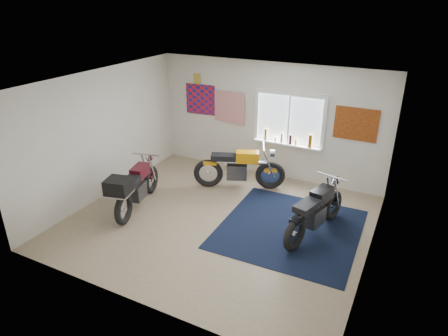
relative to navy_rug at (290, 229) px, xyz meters
The scene contains 10 objects.
ground 1.36m from the navy_rug, 164.92° to the right, with size 5.50×5.50×0.00m, color #9E896B.
room_shell 2.13m from the navy_rug, 164.92° to the right, with size 5.50×5.50×5.50m.
navy_rug is the anchor object (origin of this frame).
window_assembly 2.64m from the navy_rug, 111.07° to the left, with size 1.66×0.17×1.26m.
oil_bottles 2.40m from the navy_rug, 109.64° to the left, with size 1.14×0.09×0.30m.
flag_display 4.41m from the navy_rug, 146.52° to the left, with size 1.60×0.10×1.17m.
triumph_poster 2.70m from the navy_rug, 73.36° to the left, with size 0.90×0.03×0.70m, color #A54C14.
yellow_triumph 2.02m from the navy_rug, 144.45° to the left, with size 1.95×0.96×1.04m.
black_chrome_bike 0.62m from the navy_rug, ahead, with size 0.73×1.93×1.01m.
maroon_tourer 3.16m from the navy_rug, 166.08° to the right, with size 0.85×1.95×1.00m.
Camera 1 is at (3.12, -5.92, 4.10)m, focal length 32.00 mm.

